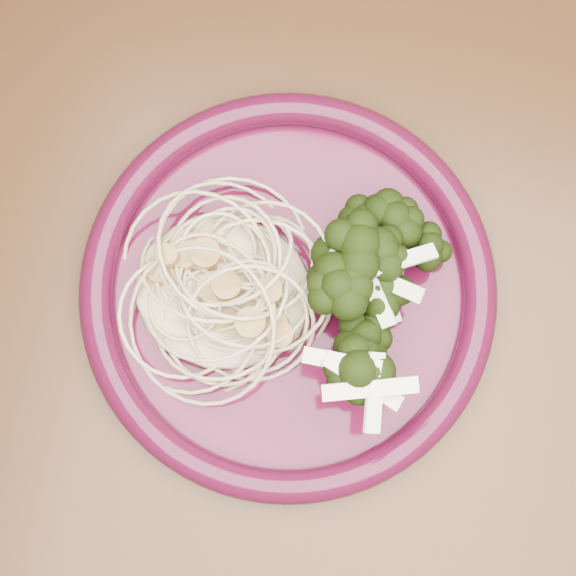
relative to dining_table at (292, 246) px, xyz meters
The scene contains 6 objects.
dining_table is the anchor object (origin of this frame).
dinner_plate 0.13m from the dining_table, 81.04° to the right, with size 0.39×0.39×0.03m.
spaghetti_pile 0.15m from the dining_table, 117.78° to the right, with size 0.14×0.12×0.03m, color #C8B789.
scallop_cluster 0.18m from the dining_table, 117.78° to the right, with size 0.12×0.12×0.04m, color #AF8341, non-canonical shape.
broccoli_pile 0.16m from the dining_table, 34.59° to the right, with size 0.10×0.17×0.06m, color black.
onion_garnish 0.19m from the dining_table, 34.59° to the right, with size 0.07×0.11×0.06m, color white, non-canonical shape.
Camera 1 is at (0.03, -0.18, 1.38)m, focal length 50.00 mm.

